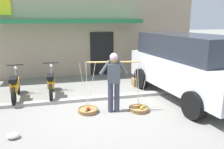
{
  "coord_description": "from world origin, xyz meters",
  "views": [
    {
      "loc": [
        -1.04,
        -6.12,
        2.58
      ],
      "look_at": [
        0.61,
        0.6,
        0.85
      ],
      "focal_mm": 35.55,
      "sensor_mm": 36.0,
      "label": 1
    }
  ],
  "objects_px": {
    "motorcycle_second_in_row": "(51,83)",
    "wooden_crate": "(138,82)",
    "parked_truck": "(188,64)",
    "fruit_basket_left_side": "(139,108)",
    "fruit_vendor": "(114,79)",
    "fruit_basket_right_side": "(88,110)",
    "plastic_litter_bag": "(13,136)",
    "motorcycle_nearest_shop": "(15,86)"
  },
  "relations": [
    {
      "from": "fruit_basket_right_side",
      "to": "fruit_vendor",
      "type": "bearing_deg",
      "value": -9.54
    },
    {
      "from": "fruit_basket_left_side",
      "to": "wooden_crate",
      "type": "distance_m",
      "value": 2.51
    },
    {
      "from": "motorcycle_second_in_row",
      "to": "parked_truck",
      "type": "distance_m",
      "value": 4.63
    },
    {
      "from": "fruit_vendor",
      "to": "fruit_basket_left_side",
      "type": "relative_size",
      "value": 1.17
    },
    {
      "from": "fruit_vendor",
      "to": "plastic_litter_bag",
      "type": "height_order",
      "value": "fruit_vendor"
    },
    {
      "from": "motorcycle_second_in_row",
      "to": "plastic_litter_bag",
      "type": "relative_size",
      "value": 6.5
    },
    {
      "from": "parked_truck",
      "to": "plastic_litter_bag",
      "type": "relative_size",
      "value": 17.8
    },
    {
      "from": "motorcycle_nearest_shop",
      "to": "parked_truck",
      "type": "bearing_deg",
      "value": -10.95
    },
    {
      "from": "fruit_basket_left_side",
      "to": "plastic_litter_bag",
      "type": "bearing_deg",
      "value": -166.54
    },
    {
      "from": "fruit_basket_right_side",
      "to": "motorcycle_nearest_shop",
      "type": "relative_size",
      "value": 0.8
    },
    {
      "from": "plastic_litter_bag",
      "to": "motorcycle_second_in_row",
      "type": "bearing_deg",
      "value": 73.77
    },
    {
      "from": "motorcycle_nearest_shop",
      "to": "plastic_litter_bag",
      "type": "bearing_deg",
      "value": -82.59
    },
    {
      "from": "fruit_basket_left_side",
      "to": "motorcycle_second_in_row",
      "type": "distance_m",
      "value": 3.16
    },
    {
      "from": "motorcycle_second_in_row",
      "to": "parked_truck",
      "type": "bearing_deg",
      "value": -14.82
    },
    {
      "from": "fruit_basket_right_side",
      "to": "wooden_crate",
      "type": "xyz_separation_m",
      "value": [
        2.29,
        2.11,
        0.08
      ]
    },
    {
      "from": "fruit_basket_right_side",
      "to": "wooden_crate",
      "type": "height_order",
      "value": "fruit_basket_right_side"
    },
    {
      "from": "motorcycle_second_in_row",
      "to": "plastic_litter_bag",
      "type": "height_order",
      "value": "motorcycle_second_in_row"
    },
    {
      "from": "motorcycle_second_in_row",
      "to": "wooden_crate",
      "type": "xyz_separation_m",
      "value": [
        3.3,
        0.41,
        -0.29
      ]
    },
    {
      "from": "motorcycle_nearest_shop",
      "to": "wooden_crate",
      "type": "bearing_deg",
      "value": 6.52
    },
    {
      "from": "fruit_basket_left_side",
      "to": "motorcycle_nearest_shop",
      "type": "relative_size",
      "value": 0.8
    },
    {
      "from": "fruit_vendor",
      "to": "fruit_basket_right_side",
      "type": "bearing_deg",
      "value": 170.46
    },
    {
      "from": "fruit_basket_left_side",
      "to": "motorcycle_nearest_shop",
      "type": "bearing_deg",
      "value": 152.75
    },
    {
      "from": "fruit_vendor",
      "to": "motorcycle_second_in_row",
      "type": "relative_size",
      "value": 0.93
    },
    {
      "from": "parked_truck",
      "to": "wooden_crate",
      "type": "relative_size",
      "value": 11.33
    },
    {
      "from": "fruit_basket_left_side",
      "to": "motorcycle_nearest_shop",
      "type": "distance_m",
      "value": 4.07
    },
    {
      "from": "parked_truck",
      "to": "fruit_vendor",
      "type": "bearing_deg",
      "value": -166.44
    },
    {
      "from": "motorcycle_second_in_row",
      "to": "fruit_vendor",
      "type": "bearing_deg",
      "value": -46.35
    },
    {
      "from": "fruit_basket_left_side",
      "to": "motorcycle_second_in_row",
      "type": "height_order",
      "value": "fruit_basket_left_side"
    },
    {
      "from": "fruit_basket_right_side",
      "to": "fruit_basket_left_side",
      "type": "bearing_deg",
      "value": -9.73
    },
    {
      "from": "fruit_vendor",
      "to": "wooden_crate",
      "type": "distance_m",
      "value": 2.85
    },
    {
      "from": "motorcycle_nearest_shop",
      "to": "motorcycle_second_in_row",
      "type": "distance_m",
      "value": 1.14
    },
    {
      "from": "fruit_basket_right_side",
      "to": "parked_truck",
      "type": "xyz_separation_m",
      "value": [
        3.42,
        0.53,
        1.05
      ]
    },
    {
      "from": "parked_truck",
      "to": "plastic_litter_bag",
      "type": "bearing_deg",
      "value": -163.42
    },
    {
      "from": "fruit_basket_left_side",
      "to": "motorcycle_nearest_shop",
      "type": "height_order",
      "value": "fruit_basket_left_side"
    },
    {
      "from": "fruit_basket_right_side",
      "to": "wooden_crate",
      "type": "bearing_deg",
      "value": 42.74
    },
    {
      "from": "motorcycle_second_in_row",
      "to": "wooden_crate",
      "type": "relative_size",
      "value": 4.14
    },
    {
      "from": "fruit_basket_right_side",
      "to": "parked_truck",
      "type": "relative_size",
      "value": 0.29
    },
    {
      "from": "fruit_basket_left_side",
      "to": "fruit_basket_right_side",
      "type": "height_order",
      "value": "same"
    },
    {
      "from": "fruit_basket_right_side",
      "to": "motorcycle_second_in_row",
      "type": "distance_m",
      "value": 2.02
    },
    {
      "from": "parked_truck",
      "to": "fruit_basket_left_side",
      "type": "bearing_deg",
      "value": -158.48
    },
    {
      "from": "fruit_basket_left_side",
      "to": "fruit_vendor",
      "type": "bearing_deg",
      "value": 170.08
    },
    {
      "from": "fruit_vendor",
      "to": "motorcycle_second_in_row",
      "type": "distance_m",
      "value": 2.57
    }
  ]
}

